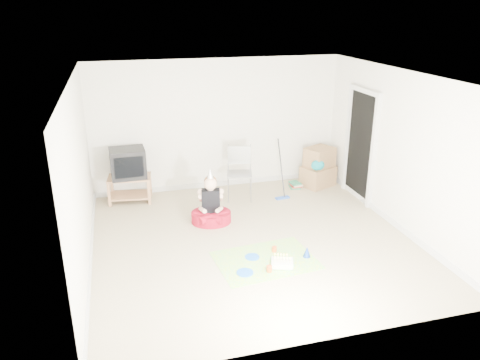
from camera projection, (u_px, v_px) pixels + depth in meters
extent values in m
plane|color=tan|center=(252.00, 240.00, 7.50)|extent=(5.00, 5.00, 0.00)
cube|color=black|center=(361.00, 147.00, 8.83)|extent=(0.02, 0.90, 2.05)
cube|color=#A7734B|center=(129.00, 178.00, 8.84)|extent=(0.85, 0.59, 0.03)
cube|color=#A7734B|center=(131.00, 195.00, 8.97)|extent=(0.85, 0.59, 0.03)
cube|color=#A7734B|center=(109.00, 194.00, 8.67)|extent=(0.06, 0.06, 0.50)
cube|color=#A7734B|center=(149.00, 192.00, 8.76)|extent=(0.06, 0.06, 0.50)
cube|color=#A7734B|center=(112.00, 186.00, 9.08)|extent=(0.06, 0.06, 0.50)
cube|color=#A7734B|center=(150.00, 184.00, 9.17)|extent=(0.06, 0.06, 0.50)
cube|color=black|center=(128.00, 163.00, 8.74)|extent=(0.66, 0.55, 0.55)
cube|color=gray|center=(240.00, 174.00, 8.94)|extent=(0.57, 0.55, 0.03)
cylinder|color=gray|center=(228.00, 173.00, 8.93)|extent=(0.02, 0.02, 1.04)
cylinder|color=gray|center=(251.00, 173.00, 8.94)|extent=(0.02, 0.02, 1.04)
cube|color=#9D754C|center=(318.00, 176.00, 9.70)|extent=(0.77, 0.69, 0.41)
cube|color=#9D754C|center=(319.00, 157.00, 9.61)|extent=(0.68, 0.63, 0.39)
ellipsoid|color=#0C7C8B|center=(318.00, 165.00, 9.38)|extent=(0.28, 0.19, 0.22)
cube|color=blue|center=(282.00, 198.00, 9.11)|extent=(0.29, 0.13, 0.03)
cylinder|color=black|center=(283.00, 171.00, 8.92)|extent=(0.07, 0.38, 1.09)
cube|color=#287854|center=(295.00, 187.00, 9.67)|extent=(0.25, 0.31, 0.03)
cube|color=#A52F23|center=(295.00, 185.00, 9.66)|extent=(0.22, 0.28, 0.03)
cube|color=beige|center=(295.00, 184.00, 9.65)|extent=(0.20, 0.26, 0.03)
cube|color=#287854|center=(296.00, 182.00, 9.64)|extent=(0.21, 0.27, 0.03)
cylinder|color=#A20E23|center=(211.00, 217.00, 8.10)|extent=(0.81, 0.81, 0.19)
cube|color=black|center=(211.00, 201.00, 8.00)|extent=(0.34, 0.23, 0.42)
sphere|color=beige|center=(210.00, 184.00, 7.89)|extent=(0.26, 0.26, 0.22)
cone|color=white|center=(210.00, 173.00, 7.82)|extent=(0.11, 0.11, 0.17)
cube|color=#E8308E|center=(266.00, 260.00, 6.91)|extent=(1.54, 1.18, 0.01)
cube|color=white|center=(282.00, 263.00, 6.75)|extent=(0.37, 0.34, 0.08)
cube|color=#43BC57|center=(282.00, 265.00, 6.76)|extent=(0.37, 0.34, 0.01)
cylinder|color=beige|center=(275.00, 260.00, 6.68)|extent=(0.01, 0.01, 0.07)
cylinder|color=beige|center=(278.00, 261.00, 6.68)|extent=(0.01, 0.01, 0.07)
cylinder|color=beige|center=(281.00, 261.00, 6.67)|extent=(0.01, 0.01, 0.07)
cylinder|color=beige|center=(284.00, 261.00, 6.67)|extent=(0.01, 0.01, 0.07)
cylinder|color=beige|center=(287.00, 261.00, 6.67)|extent=(0.01, 0.01, 0.07)
cylinder|color=beige|center=(290.00, 261.00, 6.67)|extent=(0.01, 0.01, 0.07)
cylinder|color=beige|center=(275.00, 257.00, 6.77)|extent=(0.01, 0.01, 0.07)
cylinder|color=beige|center=(278.00, 257.00, 6.77)|extent=(0.01, 0.01, 0.07)
cylinder|color=beige|center=(281.00, 257.00, 6.77)|extent=(0.01, 0.01, 0.07)
cylinder|color=beige|center=(284.00, 257.00, 6.76)|extent=(0.01, 0.01, 0.07)
cylinder|color=beige|center=(287.00, 257.00, 6.76)|extent=(0.01, 0.01, 0.07)
cylinder|color=blue|center=(252.00, 257.00, 6.99)|extent=(0.27, 0.27, 0.01)
cylinder|color=blue|center=(245.00, 273.00, 6.58)|extent=(0.32, 0.32, 0.01)
cylinder|color=#CE4C16|center=(274.00, 249.00, 7.14)|extent=(0.09, 0.09, 0.08)
cylinder|color=#CE4C16|center=(269.00, 269.00, 6.60)|extent=(0.08, 0.08, 0.09)
cone|color=#1840AE|center=(307.00, 252.00, 6.98)|extent=(0.15, 0.15, 0.17)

